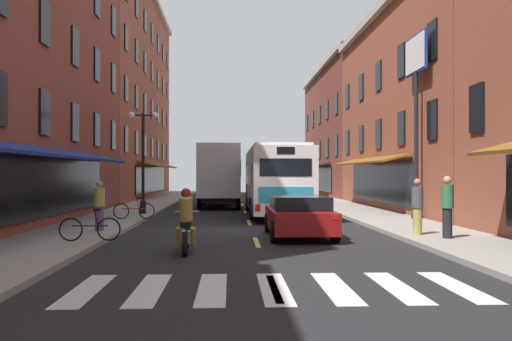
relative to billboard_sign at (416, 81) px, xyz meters
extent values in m
cube|color=black|center=(-7.05, -3.02, -5.98)|extent=(34.80, 80.00, 0.10)
cube|color=#DBCC4C|center=(-7.05, -13.02, -5.92)|extent=(0.14, 2.40, 0.01)
cube|color=#DBCC4C|center=(-7.05, -6.52, -5.92)|extent=(0.14, 2.40, 0.01)
cube|color=#DBCC4C|center=(-7.05, -0.02, -5.92)|extent=(0.14, 2.40, 0.01)
cube|color=#DBCC4C|center=(-7.05, 6.48, -5.92)|extent=(0.14, 2.40, 0.01)
cube|color=#DBCC4C|center=(-7.05, 12.98, -5.92)|extent=(0.14, 2.40, 0.01)
cube|color=#DBCC4C|center=(-7.05, 19.48, -5.92)|extent=(0.14, 2.40, 0.01)
cube|color=#DBCC4C|center=(-7.05, 25.98, -5.92)|extent=(0.14, 2.40, 0.01)
cube|color=#DBCC4C|center=(-7.05, 32.48, -5.92)|extent=(0.14, 2.40, 0.01)
cube|color=silver|center=(-10.35, -13.02, -5.92)|extent=(0.50, 2.80, 0.01)
cube|color=silver|center=(-9.25, -13.02, -5.92)|extent=(0.50, 2.80, 0.01)
cube|color=silver|center=(-8.15, -13.02, -5.92)|extent=(0.50, 2.80, 0.01)
cube|color=silver|center=(-7.05, -13.02, -5.92)|extent=(0.50, 2.80, 0.01)
cube|color=silver|center=(-5.95, -13.02, -5.92)|extent=(0.50, 2.80, 0.01)
cube|color=silver|center=(-4.85, -13.02, -5.92)|extent=(0.50, 2.80, 0.01)
cube|color=silver|center=(-3.75, -13.02, -5.92)|extent=(0.50, 2.80, 0.01)
cube|color=gray|center=(-12.95, -3.02, -5.86)|extent=(3.00, 80.00, 0.14)
cube|color=gray|center=(-1.15, -3.02, -5.86)|extent=(3.00, 80.00, 0.14)
cube|color=black|center=(-14.41, -3.02, -4.38)|extent=(0.10, 16.00, 2.10)
cube|color=navy|center=(-13.70, -3.02, -3.18)|extent=(1.38, 14.93, 0.44)
cube|color=black|center=(-14.41, -3.02, -1.73)|extent=(0.10, 1.00, 1.60)
cube|color=black|center=(-14.41, 0.79, -1.73)|extent=(0.10, 1.00, 1.60)
cube|color=black|center=(-14.41, 4.60, -1.73)|extent=(0.10, 1.00, 1.60)
cube|color=black|center=(-14.41, 8.41, -1.73)|extent=(0.10, 1.00, 1.60)
cube|color=black|center=(-14.41, -3.02, 1.47)|extent=(0.10, 1.00, 1.60)
cube|color=black|center=(-14.41, 0.79, 1.47)|extent=(0.10, 1.00, 1.60)
cube|color=black|center=(-14.41, 4.60, 1.47)|extent=(0.10, 1.00, 1.60)
cube|color=black|center=(-14.41, 8.41, 1.47)|extent=(0.10, 1.00, 1.60)
cube|color=black|center=(-14.41, 4.60, 4.67)|extent=(0.10, 1.00, 1.60)
cube|color=black|center=(-14.41, 8.41, 4.67)|extent=(0.10, 1.00, 1.60)
cube|color=brown|center=(-18.45, 23.65, 2.79)|extent=(8.00, 26.57, 17.43)
cube|color=black|center=(-14.41, 23.65, -4.38)|extent=(0.10, 16.00, 2.10)
cube|color=brown|center=(-13.70, 23.65, -3.18)|extent=(1.38, 14.93, 0.44)
cube|color=black|center=(-14.41, 12.22, -1.73)|extent=(0.10, 1.00, 1.60)
cube|color=black|center=(-14.41, 16.03, -1.73)|extent=(0.10, 1.00, 1.60)
cube|color=black|center=(-14.41, 19.84, -1.73)|extent=(0.10, 1.00, 1.60)
cube|color=black|center=(-14.41, 23.65, -1.73)|extent=(0.10, 1.00, 1.60)
cube|color=black|center=(-14.41, 27.46, -1.73)|extent=(0.10, 1.00, 1.60)
cube|color=black|center=(-14.41, 31.27, -1.73)|extent=(0.10, 1.00, 1.60)
cube|color=black|center=(-14.41, 35.08, -1.73)|extent=(0.10, 1.00, 1.60)
cube|color=black|center=(-14.41, 12.22, 1.47)|extent=(0.10, 1.00, 1.60)
cube|color=black|center=(-14.41, 16.03, 1.47)|extent=(0.10, 1.00, 1.60)
cube|color=black|center=(-14.41, 19.84, 1.47)|extent=(0.10, 1.00, 1.60)
cube|color=black|center=(-14.41, 23.65, 1.47)|extent=(0.10, 1.00, 1.60)
cube|color=black|center=(-14.41, 27.46, 1.47)|extent=(0.10, 1.00, 1.60)
cube|color=black|center=(-14.41, 31.27, 1.47)|extent=(0.10, 1.00, 1.60)
cube|color=black|center=(-14.41, 35.08, 1.47)|extent=(0.10, 1.00, 1.60)
cube|color=black|center=(-14.41, 12.22, 4.67)|extent=(0.10, 1.00, 1.60)
cube|color=black|center=(-14.41, 16.03, 4.67)|extent=(0.10, 1.00, 1.60)
cube|color=black|center=(-14.41, 19.84, 4.67)|extent=(0.10, 1.00, 1.60)
cube|color=black|center=(-14.41, 23.65, 4.67)|extent=(0.10, 1.00, 1.60)
cube|color=black|center=(-14.41, 27.46, 4.67)|extent=(0.10, 1.00, 1.60)
cube|color=black|center=(-14.41, 31.27, 4.67)|extent=(0.10, 1.00, 1.60)
cube|color=black|center=(-14.41, 35.08, 4.67)|extent=(0.10, 1.00, 1.60)
cube|color=black|center=(-14.41, 16.03, 7.87)|extent=(0.10, 1.00, 1.60)
cube|color=black|center=(-14.41, 19.84, 7.87)|extent=(0.10, 1.00, 1.60)
cube|color=black|center=(-14.41, 23.65, 7.87)|extent=(0.10, 1.00, 1.60)
cube|color=black|center=(-14.41, 27.46, 7.87)|extent=(0.10, 1.00, 1.60)
cube|color=black|center=(-14.41, 31.27, 7.87)|extent=(0.10, 1.00, 1.60)
cube|color=black|center=(-14.41, 35.08, 7.87)|extent=(0.10, 1.00, 1.60)
cube|color=black|center=(0.31, -5.02, -1.73)|extent=(0.10, 1.00, 1.60)
cube|color=brown|center=(4.35, 6.98, -0.26)|extent=(8.00, 19.90, 11.33)
cube|color=#B2AD9E|center=(0.25, 6.98, 5.05)|extent=(0.44, 19.40, 0.40)
cube|color=black|center=(0.31, 6.98, -4.38)|extent=(0.10, 12.00, 2.10)
cube|color=brown|center=(-0.40, 6.98, -3.18)|extent=(1.38, 11.20, 0.44)
cube|color=black|center=(0.31, -1.02, -1.73)|extent=(0.10, 1.00, 1.60)
cube|color=black|center=(0.31, 2.98, -1.73)|extent=(0.10, 1.00, 1.60)
cube|color=black|center=(0.31, 6.98, -1.73)|extent=(0.10, 1.00, 1.60)
cube|color=black|center=(0.31, 10.98, -1.73)|extent=(0.10, 1.00, 1.60)
cube|color=black|center=(0.31, 14.98, -1.73)|extent=(0.10, 1.00, 1.60)
cube|color=black|center=(0.31, -1.02, 1.47)|extent=(0.10, 1.00, 1.60)
cube|color=black|center=(0.31, 2.98, 1.47)|extent=(0.10, 1.00, 1.60)
cube|color=black|center=(0.31, 6.98, 1.47)|extent=(0.10, 1.00, 1.60)
cube|color=black|center=(0.31, 10.98, 1.47)|extent=(0.10, 1.00, 1.60)
cube|color=black|center=(0.31, 14.98, 1.47)|extent=(0.10, 1.00, 1.60)
cube|color=brown|center=(4.35, 26.98, -0.04)|extent=(8.00, 19.90, 11.77)
cube|color=#B2AD9E|center=(0.25, 26.98, 5.50)|extent=(0.44, 19.40, 0.40)
cube|color=black|center=(0.31, 26.98, -4.38)|extent=(0.10, 12.00, 2.10)
cube|color=black|center=(-0.40, 26.98, -3.18)|extent=(1.38, 11.20, 0.44)
cube|color=black|center=(0.31, 18.98, -1.73)|extent=(0.10, 1.00, 1.60)
cube|color=black|center=(0.31, 22.98, -1.73)|extent=(0.10, 1.00, 1.60)
cube|color=black|center=(0.31, 26.98, -1.73)|extent=(0.10, 1.00, 1.60)
cube|color=black|center=(0.31, 30.98, -1.73)|extent=(0.10, 1.00, 1.60)
cube|color=black|center=(0.31, 34.98, -1.73)|extent=(0.10, 1.00, 1.60)
cube|color=black|center=(0.31, 18.98, 1.47)|extent=(0.10, 1.00, 1.60)
cube|color=black|center=(0.31, 22.98, 1.47)|extent=(0.10, 1.00, 1.60)
cube|color=black|center=(0.31, 26.98, 1.47)|extent=(0.10, 1.00, 1.60)
cube|color=black|center=(0.31, 30.98, 1.47)|extent=(0.10, 1.00, 1.60)
cube|color=black|center=(0.31, 34.98, 1.47)|extent=(0.10, 1.00, 1.60)
cylinder|color=black|center=(0.00, 0.00, -2.68)|extent=(0.18, 0.18, 6.21)
cylinder|color=black|center=(0.00, 0.00, -5.67)|extent=(0.40, 0.40, 0.24)
cube|color=navy|center=(0.00, 0.00, 1.15)|extent=(0.10, 2.44, 1.61)
cube|color=silver|center=(-0.06, 0.00, 1.15)|extent=(0.04, 2.28, 1.45)
cube|color=silver|center=(0.06, 0.00, 1.15)|extent=(0.04, 2.28, 1.45)
cube|color=white|center=(-5.65, 4.07, -4.17)|extent=(2.59, 11.01, 2.81)
cube|color=silver|center=(-5.65, 4.07, -2.70)|extent=(2.38, 9.81, 0.16)
cube|color=black|center=(-5.65, 4.37, -3.97)|extent=(2.62, 8.61, 0.96)
cube|color=#193899|center=(-5.65, 4.07, -5.33)|extent=(2.62, 10.61, 0.36)
cube|color=black|center=(-5.63, 9.54, -3.97)|extent=(2.25, 0.13, 1.10)
cube|color=black|center=(-5.67, -1.39, -3.65)|extent=(2.05, 0.13, 0.70)
cube|color=teal|center=(-5.67, -1.40, -4.72)|extent=(2.15, 0.11, 0.64)
cube|color=black|center=(-5.67, -1.40, -2.98)|extent=(0.70, 0.10, 0.28)
cube|color=red|center=(-6.76, -1.41, -5.23)|extent=(0.20, 0.08, 0.28)
cube|color=red|center=(-4.57, -1.41, -5.23)|extent=(0.20, 0.08, 0.28)
cylinder|color=black|center=(-6.81, 7.58, -5.43)|extent=(0.30, 1.00, 1.00)
cylinder|color=black|center=(-4.46, 7.57, -5.43)|extent=(0.30, 1.00, 1.00)
cylinder|color=black|center=(-6.83, 1.07, -5.43)|extent=(0.30, 1.00, 1.00)
cylinder|color=black|center=(-4.48, 1.07, -5.43)|extent=(0.30, 1.00, 1.00)
cube|color=#B21E19|center=(-8.51, 13.72, -4.38)|extent=(2.31, 2.50, 2.40)
cube|color=black|center=(-8.51, 14.92, -3.53)|extent=(2.00, 0.11, 0.80)
cube|color=silver|center=(-8.48, 9.66, -3.72)|extent=(2.43, 5.64, 3.00)
cube|color=#196633|center=(-7.26, 9.67, -3.57)|extent=(0.08, 3.38, 0.90)
cube|color=black|center=(-8.49, 10.90, -5.38)|extent=(1.95, 7.73, 0.24)
cylinder|color=black|center=(-9.61, 13.51, -5.48)|extent=(0.29, 0.90, 0.90)
cylinder|color=black|center=(-7.41, 13.53, -5.48)|extent=(0.29, 0.90, 0.90)
cylinder|color=black|center=(-9.58, 8.81, -5.48)|extent=(0.29, 0.90, 0.90)
cylinder|color=black|center=(-7.38, 8.82, -5.48)|extent=(0.29, 0.90, 0.90)
cube|color=black|center=(-8.54, 20.05, -5.32)|extent=(1.81, 4.70, 0.74)
cube|color=black|center=(-8.54, 19.86, -4.75)|extent=(1.64, 2.54, 0.45)
cube|color=red|center=(-9.26, 17.72, -5.05)|extent=(0.20, 0.06, 0.14)
cube|color=red|center=(-7.83, 17.72, -5.05)|extent=(0.20, 0.06, 0.14)
cylinder|color=black|center=(-9.38, 21.69, -5.61)|extent=(0.22, 0.64, 0.64)
cylinder|color=black|center=(-7.68, 21.69, -5.61)|extent=(0.22, 0.64, 0.64)
cylinder|color=black|center=(-9.39, 18.40, -5.61)|extent=(0.22, 0.64, 0.64)
cylinder|color=black|center=(-7.70, 18.40, -5.61)|extent=(0.22, 0.64, 0.64)
cube|color=maroon|center=(-5.63, -5.21, -5.36)|extent=(1.91, 4.33, 0.66)
cube|color=black|center=(-5.63, -5.38, -4.83)|extent=(1.74, 2.34, 0.45)
cube|color=red|center=(-6.40, -7.35, -5.13)|extent=(0.20, 0.06, 0.14)
cube|color=red|center=(-4.86, -7.36, -5.13)|extent=(0.20, 0.06, 0.14)
cylinder|color=black|center=(-6.52, -3.75, -5.61)|extent=(0.22, 0.64, 0.64)
cylinder|color=black|center=(-4.72, -3.75, -5.61)|extent=(0.22, 0.64, 0.64)
cylinder|color=black|center=(-6.53, -6.67, -5.61)|extent=(0.22, 0.64, 0.64)
cylinder|color=black|center=(-4.73, -6.68, -5.61)|extent=(0.22, 0.64, 0.64)
cylinder|color=black|center=(-9.00, -7.75, -5.62)|extent=(0.12, 0.62, 0.62)
cylinder|color=black|center=(-8.95, -9.20, -5.62)|extent=(0.14, 0.62, 0.62)
cylinder|color=#B2B2B7|center=(-9.00, -7.87, -5.32)|extent=(0.08, 0.33, 0.68)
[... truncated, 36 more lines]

